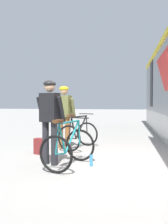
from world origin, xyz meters
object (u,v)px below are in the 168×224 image
object	(u,v)px
cyclist_far_in_olive	(64,111)
backpack_on_platform	(40,146)
cyclist_near_in_dark	(50,114)
bicycle_far_black	(79,134)
bicycle_near_teal	(69,147)
water_bottle_near_the_bikes	(91,161)

from	to	relation	value
cyclist_far_in_olive	backpack_on_platform	xyz separation A→B (m)	(-0.40, -0.82, -0.85)
cyclist_far_in_olive	backpack_on_platform	world-z (taller)	cyclist_far_in_olive
backpack_on_platform	cyclist_near_in_dark	bearing A→B (deg)	-39.77
bicycle_far_black	backpack_on_platform	distance (m)	1.21
cyclist_near_in_dark	bicycle_near_teal	bearing A→B (deg)	-12.79
backpack_on_platform	water_bottle_near_the_bikes	size ratio (longest dim) A/B	1.75
bicycle_near_teal	cyclist_near_in_dark	bearing A→B (deg)	167.21
bicycle_near_teal	water_bottle_near_the_bikes	size ratio (longest dim) A/B	5.31
bicycle_near_teal	bicycle_far_black	bearing A→B (deg)	95.65
backpack_on_platform	water_bottle_near_the_bikes	bearing A→B (deg)	-13.42
cyclist_far_in_olive	water_bottle_near_the_bikes	world-z (taller)	cyclist_far_in_olive
backpack_on_platform	water_bottle_near_the_bikes	distance (m)	1.69
bicycle_far_black	water_bottle_near_the_bikes	distance (m)	1.88
bicycle_far_black	water_bottle_near_the_bikes	bearing A→B (deg)	-70.25
cyclist_near_in_dark	water_bottle_near_the_bikes	world-z (taller)	cyclist_near_in_dark
cyclist_far_in_olive	water_bottle_near_the_bikes	bearing A→B (deg)	-58.70
cyclist_near_in_dark	cyclist_far_in_olive	distance (m)	1.73
bicycle_near_teal	bicycle_far_black	distance (m)	1.88
cyclist_far_in_olive	bicycle_far_black	world-z (taller)	cyclist_far_in_olive
cyclist_far_in_olive	bicycle_far_black	size ratio (longest dim) A/B	1.42
cyclist_far_in_olive	water_bottle_near_the_bikes	size ratio (longest dim) A/B	7.72
cyclist_far_in_olive	bicycle_near_teal	xyz separation A→B (m)	(0.59, -1.82, -0.65)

